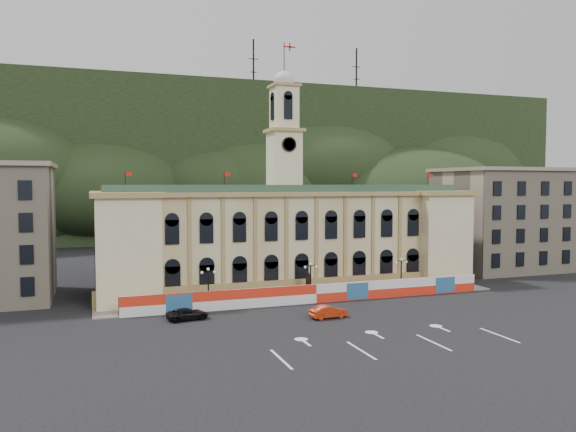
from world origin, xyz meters
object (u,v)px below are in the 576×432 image
object	(u,v)px
statue	(308,290)
lamp_center	(311,278)
red_sedan	(328,312)
black_suv	(187,314)

from	to	relation	value
statue	lamp_center	distance (m)	2.14
red_sedan	black_suv	size ratio (longest dim) A/B	0.92
statue	black_suv	bearing A→B (deg)	-159.70
statue	lamp_center	world-z (taller)	lamp_center
statue	black_suv	distance (m)	18.72
statue	red_sedan	bearing A→B (deg)	-99.04
lamp_center	black_suv	world-z (taller)	lamp_center
lamp_center	black_suv	xyz separation A→B (m)	(-17.55, -5.49, -2.40)
lamp_center	black_suv	bearing A→B (deg)	-162.62
statue	red_sedan	world-z (taller)	statue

